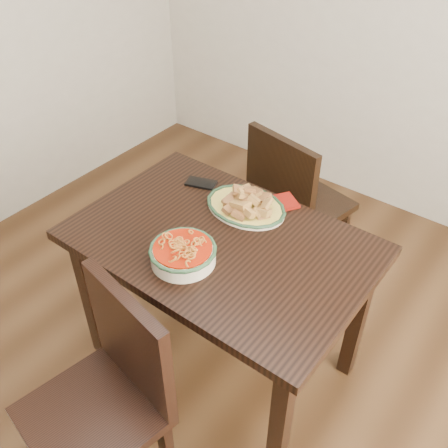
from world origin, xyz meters
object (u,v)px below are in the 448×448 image
Objects in this scene: chair_far at (292,200)px; smartphone at (201,183)px; chair_near at (110,390)px; fish_plate at (246,200)px; noodle_bowl at (183,252)px; dining_table at (221,259)px.

chair_far reaches higher than smartphone.
chair_near is 6.77× the size of smartphone.
fish_plate is 0.40m from noodle_bowl.
fish_plate reaches higher than dining_table.
fish_plate is 2.62× the size of smartphone.
fish_plate is at bearing 106.34° from chair_far.
dining_table is at bearing -58.50° from smartphone.
dining_table is 0.64m from chair_near.
smartphone is at bearing 174.28° from fish_plate.
smartphone is (-0.30, 0.86, 0.26)m from chair_near.
chair_near is (0.00, -0.62, -0.15)m from dining_table.
fish_plate is (-0.04, 0.21, 0.15)m from dining_table.
chair_far reaches higher than dining_table.
chair_far is (-0.08, 0.69, -0.15)m from dining_table.
noodle_bowl is (0.00, -0.40, -0.00)m from fish_plate.
fish_plate is (0.04, -0.48, 0.30)m from chair_far.
chair_far is at bearing 94.95° from fish_plate.
fish_plate reaches higher than smartphone.
fish_plate is 1.39× the size of noodle_bowl.
dining_table is 0.24m from noodle_bowl.
dining_table is 0.26m from fish_plate.
smartphone reaches higher than dining_table.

